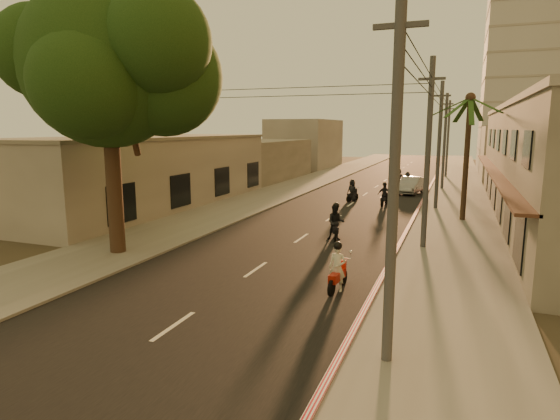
# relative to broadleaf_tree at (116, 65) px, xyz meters

# --- Properties ---
(ground) EXTENTS (160.00, 160.00, 0.00)m
(ground) POSITION_rel_broadleaf_tree_xyz_m (6.61, -2.14, -8.48)
(ground) COLOR #383023
(ground) RESTS_ON ground
(road) EXTENTS (10.00, 140.00, 0.02)m
(road) POSITION_rel_broadleaf_tree_xyz_m (6.61, 17.86, -8.47)
(road) COLOR black
(road) RESTS_ON ground
(sidewalk_right) EXTENTS (5.00, 140.00, 0.12)m
(sidewalk_right) POSITION_rel_broadleaf_tree_xyz_m (14.11, 17.86, -8.42)
(sidewalk_right) COLOR slate
(sidewalk_right) RESTS_ON ground
(sidewalk_left) EXTENTS (5.00, 140.00, 0.12)m
(sidewalk_left) POSITION_rel_broadleaf_tree_xyz_m (-0.89, 17.86, -8.42)
(sidewalk_left) COLOR slate
(sidewalk_left) RESTS_ON ground
(curb_stripe) EXTENTS (0.20, 60.00, 0.20)m
(curb_stripe) POSITION_rel_broadleaf_tree_xyz_m (11.71, 12.86, -8.38)
(curb_stripe) COLOR #B51322
(curb_stripe) RESTS_ON ground
(left_building) EXTENTS (8.20, 24.20, 5.20)m
(left_building) POSITION_rel_broadleaf_tree_xyz_m (-7.37, 11.86, -5.88)
(left_building) COLOR #A59F95
(left_building) RESTS_ON ground
(distant_tower) EXTENTS (12.10, 12.10, 28.00)m
(distant_tower) POSITION_rel_broadleaf_tree_xyz_m (22.61, 53.86, 5.52)
(distant_tower) COLOR #B7B5B2
(distant_tower) RESTS_ON ground
(broadleaf_tree) EXTENTS (9.60, 8.70, 12.10)m
(broadleaf_tree) POSITION_rel_broadleaf_tree_xyz_m (0.00, 0.00, 0.00)
(broadleaf_tree) COLOR black
(broadleaf_tree) RESTS_ON ground
(palm_tree) EXTENTS (5.00, 5.00, 8.20)m
(palm_tree) POSITION_rel_broadleaf_tree_xyz_m (14.61, 13.86, -1.33)
(palm_tree) COLOR black
(palm_tree) RESTS_ON ground
(utility_poles) EXTENTS (1.20, 48.26, 9.00)m
(utility_poles) POSITION_rel_broadleaf_tree_xyz_m (12.81, 17.86, -1.94)
(utility_poles) COLOR #38383A
(utility_poles) RESTS_ON ground
(filler_right) EXTENTS (8.00, 14.00, 6.00)m
(filler_right) POSITION_rel_broadleaf_tree_xyz_m (20.61, 42.86, -5.48)
(filler_right) COLOR #A59F95
(filler_right) RESTS_ON ground
(filler_left_near) EXTENTS (8.00, 14.00, 4.40)m
(filler_left_near) POSITION_rel_broadleaf_tree_xyz_m (-7.39, 31.86, -6.28)
(filler_left_near) COLOR #A59F95
(filler_left_near) RESTS_ON ground
(filler_left_far) EXTENTS (8.00, 14.00, 7.00)m
(filler_left_far) POSITION_rel_broadleaf_tree_xyz_m (-7.39, 49.86, -4.98)
(filler_left_far) COLOR #A59F95
(filler_left_far) RESTS_ON ground
(scooter_red) EXTENTS (0.76, 1.86, 1.83)m
(scooter_red) POSITION_rel_broadleaf_tree_xyz_m (10.37, -1.41, -7.67)
(scooter_red) COLOR black
(scooter_red) RESTS_ON ground
(scooter_mid_a) EXTENTS (1.23, 1.98, 1.98)m
(scooter_mid_a) POSITION_rel_broadleaf_tree_xyz_m (8.38, 6.22, -7.58)
(scooter_mid_a) COLOR black
(scooter_mid_a) RESTS_ON ground
(scooter_mid_b) EXTENTS (1.08, 1.83, 1.80)m
(scooter_mid_b) POSITION_rel_broadleaf_tree_xyz_m (9.11, 18.11, -7.67)
(scooter_mid_b) COLOR black
(scooter_mid_b) RESTS_ON ground
(scooter_far_a) EXTENTS (1.12, 1.78, 1.80)m
(scooter_far_a) POSITION_rel_broadleaf_tree_xyz_m (6.38, 19.42, -7.66)
(scooter_far_a) COLOR black
(scooter_far_a) RESTS_ON ground
(scooter_far_b) EXTENTS (1.28, 1.81, 1.78)m
(scooter_far_b) POSITION_rel_broadleaf_tree_xyz_m (9.81, 27.61, -7.66)
(scooter_far_b) COLOR black
(scooter_far_b) RESTS_ON ground
(parked_car) EXTENTS (2.78, 4.95, 1.49)m
(parked_car) POSITION_rel_broadleaf_tree_xyz_m (10.30, 25.81, -7.73)
(parked_car) COLOR gray
(parked_car) RESTS_ON ground
(scooter_far_c) EXTENTS (1.04, 1.73, 1.73)m
(scooter_far_c) POSITION_rel_broadleaf_tree_xyz_m (8.62, 31.33, -7.69)
(scooter_far_c) COLOR black
(scooter_far_c) RESTS_ON ground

